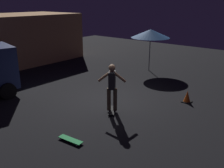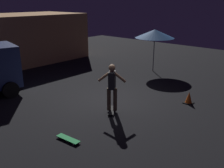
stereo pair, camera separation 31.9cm
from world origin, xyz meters
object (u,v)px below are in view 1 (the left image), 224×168
object	(u,v)px
skater	(112,84)
skateboard_ridden	(112,110)
patio_umbrella	(151,34)
skateboard_spare	(71,140)
traffic_cone	(187,97)

from	to	relation	value
skater	skateboard_ridden	bearing A→B (deg)	153.43
skateboard_ridden	patio_umbrella	bearing A→B (deg)	19.28
patio_umbrella	skateboard_ridden	bearing A→B (deg)	-160.72
skateboard_spare	skater	world-z (taller)	skater
patio_umbrella	skateboard_spare	bearing A→B (deg)	-163.51
patio_umbrella	skateboard_spare	world-z (taller)	patio_umbrella
traffic_cone	skateboard_spare	bearing A→B (deg)	165.06
skater	traffic_cone	world-z (taller)	skater
skateboard_spare	patio_umbrella	bearing A→B (deg)	16.49
skateboard_spare	traffic_cone	distance (m)	5.02
skater	traffic_cone	size ratio (longest dim) A/B	3.63
skateboard_spare	skater	bearing A→B (deg)	9.23
patio_umbrella	skater	size ratio (longest dim) A/B	1.38
skateboard_ridden	skater	bearing A→B (deg)	-26.57
skateboard_spare	skater	distance (m)	2.50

